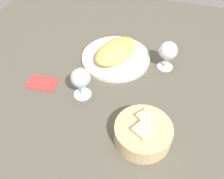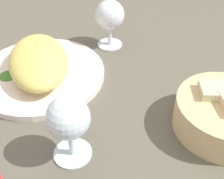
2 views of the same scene
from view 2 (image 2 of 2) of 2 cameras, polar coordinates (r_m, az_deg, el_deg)
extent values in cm
cube|color=#585547|center=(57.11, -3.29, -4.57)|extent=(140.00, 140.00, 2.00)
cylinder|color=white|center=(65.52, -13.58, 2.93)|extent=(27.41, 27.41, 1.40)
ellipsoid|color=#D8C660|center=(63.56, -14.06, 5.42)|extent=(23.57, 19.20, 5.53)
cone|color=#417E2D|center=(65.50, -19.50, 2.88)|extent=(4.05, 4.05, 1.01)
cube|color=beige|center=(54.25, 18.83, -1.51)|extent=(6.44, 6.51, 4.84)
cylinder|color=silver|center=(49.49, -7.61, -11.99)|extent=(6.30, 6.30, 0.60)
cylinder|color=silver|center=(47.58, -7.87, -10.15)|extent=(1.00, 1.00, 4.35)
sphere|color=silver|center=(43.51, -8.51, -5.46)|extent=(6.73, 6.73, 6.73)
cylinder|color=silver|center=(74.81, -0.42, 8.83)|extent=(6.14, 6.14, 0.60)
cylinder|color=silver|center=(73.63, -0.43, 10.37)|extent=(1.00, 1.00, 4.03)
sphere|color=silver|center=(71.07, -0.45, 14.24)|extent=(6.99, 6.99, 6.99)
camera|label=1|loc=(0.55, 105.88, 26.42)|focal=40.15mm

